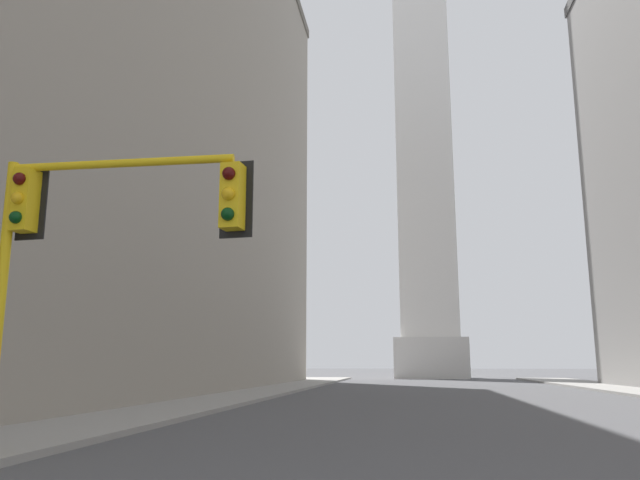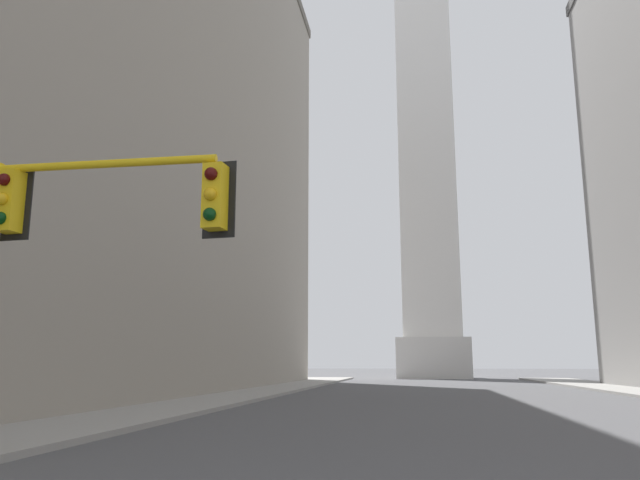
% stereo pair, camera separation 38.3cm
% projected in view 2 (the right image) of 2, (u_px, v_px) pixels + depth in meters
% --- Properties ---
extents(sidewalk_left, '(5.00, 86.21, 0.15)m').
position_uv_depth(sidewalk_left, '(195.00, 401.00, 26.43)').
color(sidewalk_left, gray).
rests_on(sidewalk_left, ground_plane).
extents(building_left, '(24.45, 56.34, 36.27)m').
position_uv_depth(building_left, '(29.00, 80.00, 37.02)').
color(building_left, gray).
rests_on(building_left, ground_plane).
extents(obelisk, '(8.01, 8.01, 79.26)m').
position_uv_depth(obelisk, '(423.00, 59.00, 76.83)').
color(obelisk, silver).
rests_on(obelisk, ground_plane).
extents(traffic_light_near_left, '(4.52, 0.52, 5.11)m').
position_uv_depth(traffic_light_near_left, '(72.00, 229.00, 10.59)').
color(traffic_light_near_left, yellow).
rests_on(traffic_light_near_left, ground_plane).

